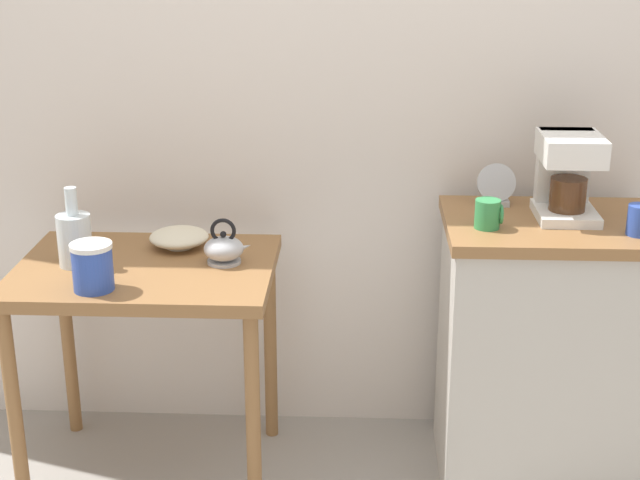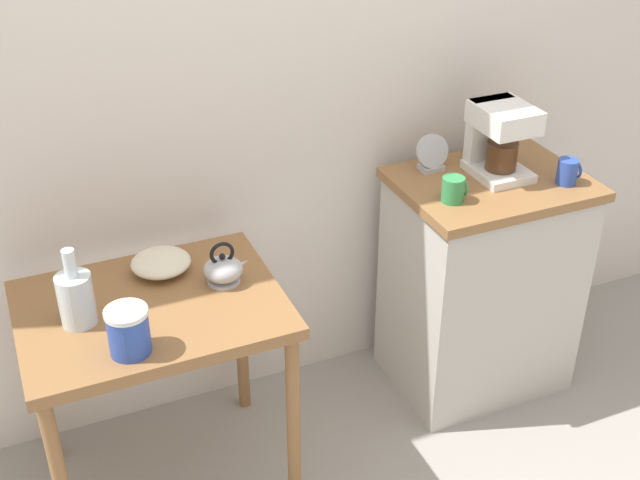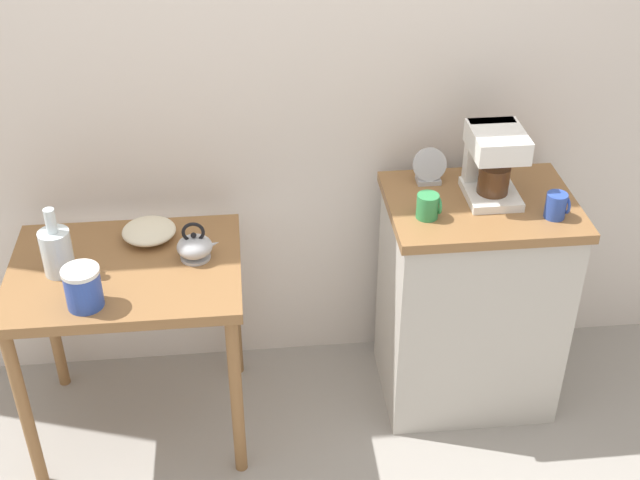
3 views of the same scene
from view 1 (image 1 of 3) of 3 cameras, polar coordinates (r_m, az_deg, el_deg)
The scene contains 12 objects.
ground_plane at distance 3.20m, azimuth 1.39°, elevation -14.20°, with size 8.00×8.00×0.00m, color gray.
back_wall at distance 3.12m, azimuth 3.67°, elevation 12.55°, with size 4.40×0.10×2.80m, color silver.
wooden_table at distance 2.97m, azimuth -10.47°, elevation -3.32°, with size 0.79×0.61×0.74m.
kitchen_counter at distance 3.10m, azimuth 13.41°, elevation -6.54°, with size 0.66×0.50×0.88m.
bowl_stoneware at distance 3.06m, azimuth -8.55°, elevation 0.16°, with size 0.19×0.19×0.06m.
teakettle at distance 2.90m, azimuth -5.83°, elevation -0.52°, with size 0.15×0.12×0.14m.
glass_carafe_vase at distance 2.95m, azimuth -14.69°, elevation 0.13°, with size 0.10×0.10×0.25m.
canister_enamel at distance 2.75m, azimuth -13.65°, elevation -1.58°, with size 0.12×0.12×0.14m.
coffee_maker at distance 2.95m, azimuth 14.80°, elevation 4.03°, with size 0.18×0.22×0.26m.
mug_tall_green at distance 2.81m, azimuth 10.19°, elevation 1.56°, with size 0.08×0.08×0.09m.
mug_blue at distance 2.86m, azimuth 18.89°, elevation 1.15°, with size 0.08×0.07×0.09m.
table_clock at distance 3.04m, azimuth 10.64°, elevation 3.18°, with size 0.12×0.06×0.13m.
Camera 1 is at (0.05, -2.67, 1.77)m, focal length 52.68 mm.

